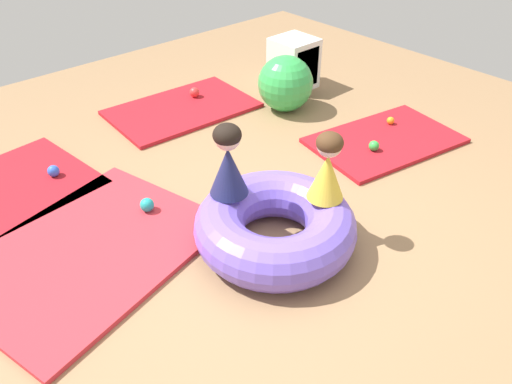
{
  "coord_description": "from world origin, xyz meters",
  "views": [
    {
      "loc": [
        -2.01,
        -2.07,
        2.42
      ],
      "look_at": [
        -0.1,
        0.07,
        0.36
      ],
      "focal_mm": 35.45,
      "sensor_mm": 36.0,
      "label": 1
    }
  ],
  "objects": [
    {
      "name": "ground_plane",
      "position": [
        0.0,
        0.0,
        0.0
      ],
      "size": [
        8.0,
        8.0,
        0.0
      ],
      "primitive_type": "plane",
      "color": "#93704C"
    },
    {
      "name": "gym_mat_near_right",
      "position": [
        1.7,
        0.24,
        0.02
      ],
      "size": [
        1.52,
        1.1,
        0.04
      ],
      "primitive_type": "cube",
      "rotation": [
        0.0,
        0.0,
        -0.18
      ],
      "color": "#B21923",
      "rests_on": "ground"
    },
    {
      "name": "gym_mat_far_right",
      "position": [
        -1.22,
        1.81,
        0.02
      ],
      "size": [
        1.27,
        1.24,
        0.04
      ],
      "primitive_type": "cube",
      "rotation": [
        0.0,
        0.0,
        0.11
      ],
      "color": "#B21923",
      "rests_on": "ground"
    },
    {
      "name": "gym_mat_center_rear",
      "position": [
        -1.13,
        0.68,
        0.02
      ],
      "size": [
        1.94,
        1.65,
        0.04
      ],
      "primitive_type": "cube",
      "rotation": [
        0.0,
        0.0,
        0.25
      ],
      "color": "red",
      "rests_on": "ground"
    },
    {
      "name": "gym_mat_front",
      "position": [
        0.65,
        2.09,
        0.02
      ],
      "size": [
        1.53,
        1.02,
        0.04
      ],
      "primitive_type": "cube",
      "rotation": [
        0.0,
        0.0,
        -0.06
      ],
      "color": "#B21923",
      "rests_on": "ground"
    },
    {
      "name": "inflatable_cushion",
      "position": [
        -0.1,
        -0.13,
        0.18
      ],
      "size": [
        1.14,
        1.14,
        0.36
      ],
      "primitive_type": "torus",
      "color": "#7056D1",
      "rests_on": "ground"
    },
    {
      "name": "child_in_yellow",
      "position": [
        0.23,
        -0.28,
        0.6
      ],
      "size": [
        0.36,
        0.36,
        0.5
      ],
      "rotation": [
        0.0,
        0.0,
        5.65
      ],
      "color": "yellow",
      "rests_on": "inflatable_cushion"
    },
    {
      "name": "child_in_navy",
      "position": [
        -0.23,
        0.21,
        0.61
      ],
      "size": [
        0.39,
        0.39,
        0.53
      ],
      "rotation": [
        0.0,
        0.0,
        3.92
      ],
      "color": "navy",
      "rests_on": "inflatable_cushion"
    },
    {
      "name": "play_ball_red",
      "position": [
        0.9,
        2.2,
        0.09
      ],
      "size": [
        0.11,
        0.11,
        0.11
      ],
      "primitive_type": "sphere",
      "color": "red",
      "rests_on": "gym_mat_front"
    },
    {
      "name": "play_ball_blue",
      "position": [
        -0.91,
        1.72,
        0.09
      ],
      "size": [
        0.1,
        0.1,
        0.1
      ],
      "primitive_type": "sphere",
      "color": "blue",
      "rests_on": "gym_mat_far_right"
    },
    {
      "name": "play_ball_green",
      "position": [
        1.44,
        0.19,
        0.09
      ],
      "size": [
        0.09,
        0.09,
        0.09
      ],
      "primitive_type": "sphere",
      "color": "green",
      "rests_on": "gym_mat_near_right"
    },
    {
      "name": "play_ball_teal",
      "position": [
        -0.58,
        0.78,
        0.09
      ],
      "size": [
        0.11,
        0.11,
        0.11
      ],
      "primitive_type": "sphere",
      "color": "teal",
      "rests_on": "gym_mat_center_rear"
    },
    {
      "name": "play_ball_orange",
      "position": [
        1.98,
        0.39,
        0.08
      ],
      "size": [
        0.07,
        0.07,
        0.07
      ],
      "primitive_type": "sphere",
      "color": "orange",
      "rests_on": "gym_mat_near_right"
    },
    {
      "name": "exercise_ball_large",
      "position": [
        1.49,
        1.39,
        0.29
      ],
      "size": [
        0.58,
        0.58,
        0.58
      ],
      "primitive_type": "sphere",
      "color": "green",
      "rests_on": "ground"
    },
    {
      "name": "storage_cube",
      "position": [
        1.97,
        1.73,
        0.28
      ],
      "size": [
        0.44,
        0.44,
        0.56
      ],
      "color": "white",
      "rests_on": "ground"
    }
  ]
}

